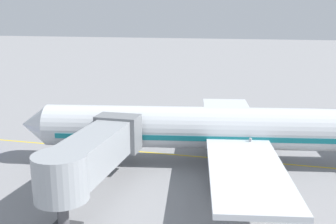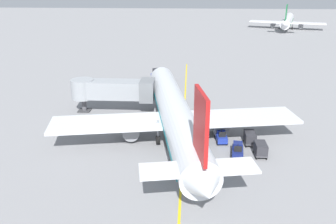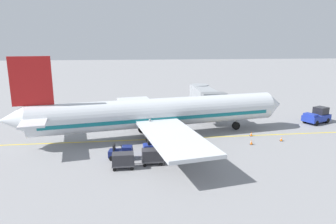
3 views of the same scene
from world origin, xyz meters
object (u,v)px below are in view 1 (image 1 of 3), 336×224
object	(u,v)px
parked_airliner	(227,129)
baggage_cart_second_in_train	(276,128)
safety_cone_nose_right	(105,145)
baggage_tug_lead	(241,138)
baggage_tug_trailing	(278,136)
safety_cone_wing_tip	(129,137)
baggage_cart_front	(249,128)
safety_cone_nose_left	(89,136)
ground_crew_wing_walker	(196,129)
jet_bridge	(93,153)

from	to	relation	value
parked_airliner	baggage_cart_second_in_train	distance (m)	10.94
parked_airliner	safety_cone_nose_right	distance (m)	12.65
baggage_cart_second_in_train	baggage_tug_lead	bearing A→B (deg)	139.63
baggage_tug_lead	baggage_tug_trailing	size ratio (longest dim) A/B	0.99
baggage_tug_lead	safety_cone_wing_tip	distance (m)	11.90
baggage_cart_front	safety_cone_nose_left	distance (m)	17.52
ground_crew_wing_walker	safety_cone_wing_tip	distance (m)	7.39
jet_bridge	safety_cone_wing_tip	world-z (taller)	jet_bridge
jet_bridge	ground_crew_wing_walker	size ratio (longest dim) A/B	7.26
parked_airliner	ground_crew_wing_walker	xyz separation A→B (m)	(6.97, 4.00, -2.23)
ground_crew_wing_walker	baggage_tug_trailing	bearing A→B (deg)	-88.39
baggage_cart_front	ground_crew_wing_walker	xyz separation A→B (m)	(-2.07, 5.47, 0.00)
baggage_cart_front	safety_cone_nose_right	bearing A→B (deg)	119.69
jet_bridge	safety_cone_nose_right	distance (m)	11.72
baggage_tug_lead	baggage_tug_trailing	bearing A→B (deg)	-67.36
jet_bridge	baggage_cart_second_in_train	xyz separation A→B (m)	(19.23, -12.97, -2.50)
baggage_tug_trailing	safety_cone_nose_right	size ratio (longest dim) A/B	4.45
safety_cone_nose_right	baggage_tug_lead	bearing A→B (deg)	-71.32
safety_cone_nose_right	baggage_cart_front	bearing A→B (deg)	-60.31
parked_airliner	safety_cone_wing_tip	world-z (taller)	parked_airliner
baggage_tug_trailing	ground_crew_wing_walker	world-z (taller)	ground_crew_wing_walker
baggage_cart_second_in_train	safety_cone_nose_right	distance (m)	18.74
baggage_cart_front	baggage_tug_trailing	bearing A→B (deg)	-120.06
baggage_cart_front	safety_cone_nose_left	world-z (taller)	baggage_cart_front
jet_bridge	safety_cone_nose_left	distance (m)	15.05
baggage_cart_front	baggage_cart_second_in_train	size ratio (longest dim) A/B	1.00
safety_cone_nose_left	safety_cone_wing_tip	world-z (taller)	same
safety_cone_nose_right	parked_airliner	bearing A→B (deg)	-95.63
baggage_cart_second_in_train	safety_cone_nose_left	xyz separation A→B (m)	(-6.09, 19.60, -0.66)
baggage_tug_lead	baggage_cart_front	distance (m)	3.43
ground_crew_wing_walker	safety_cone_nose_right	distance (m)	10.09
baggage_cart_front	safety_cone_wing_tip	distance (m)	13.22
baggage_tug_trailing	baggage_cart_second_in_train	bearing A→B (deg)	5.04
baggage_tug_lead	baggage_cart_front	xyz separation A→B (m)	(3.38, -0.56, 0.24)
baggage_tug_trailing	safety_cone_wing_tip	distance (m)	15.79
parked_airliner	baggage_cart_second_in_train	size ratio (longest dim) A/B	12.78
baggage_tug_lead	safety_cone_wing_tip	bearing A→B (deg)	95.65
parked_airliner	safety_cone_wing_tip	size ratio (longest dim) A/B	63.07
safety_cone_nose_left	safety_cone_nose_right	world-z (taller)	same
parked_airliner	baggage_tug_trailing	distance (m)	8.92
parked_airliner	jet_bridge	size ratio (longest dim) A/B	3.03
jet_bridge	baggage_cart_second_in_train	distance (m)	23.32
baggage_cart_front	jet_bridge	bearing A→B (deg)	151.51
baggage_tug_trailing	ground_crew_wing_walker	bearing A→B (deg)	91.61
safety_cone_nose_left	safety_cone_wing_tip	bearing A→B (deg)	-79.23
baggage_tug_lead	safety_cone_nose_left	bearing A→B (deg)	97.02
jet_bridge	baggage_tug_lead	bearing A→B (deg)	-32.08
baggage_tug_trailing	safety_cone_wing_tip	size ratio (longest dim) A/B	4.45
jet_bridge	ground_crew_wing_walker	xyz separation A→B (m)	(16.43, -4.57, -2.50)
baggage_cart_second_in_train	safety_cone_nose_left	distance (m)	20.53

